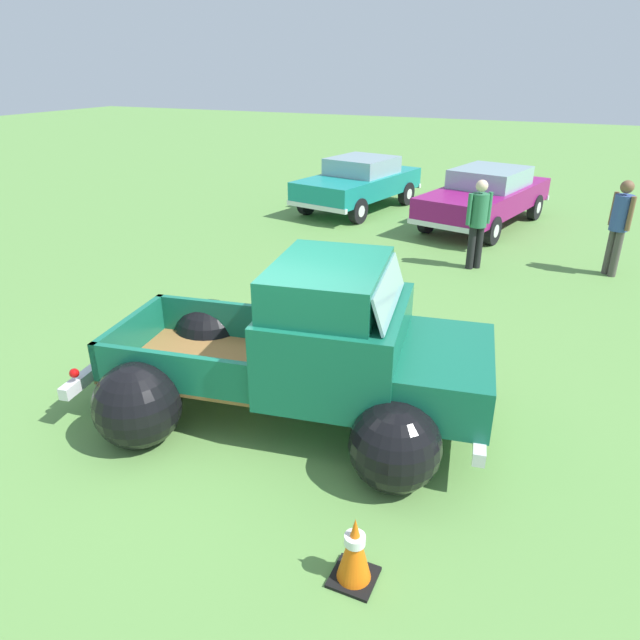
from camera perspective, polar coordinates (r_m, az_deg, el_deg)
name	(u,v)px	position (r m, az deg, el deg)	size (l,w,h in m)	color
ground_plane	(284,411)	(6.95, -3.67, -9.10)	(80.00, 80.00, 0.00)	#609347
vintage_pickup_truck	(314,360)	(6.46, -0.57, -3.99)	(4.87, 3.35, 1.96)	black
show_car_0	(359,182)	(16.49, 3.95, 13.66)	(2.64, 4.41, 1.43)	black
show_car_1	(486,195)	(15.28, 16.28, 11.93)	(2.83, 4.85, 1.43)	black
spectator_0	(620,222)	(12.38, 27.80, 8.69)	(0.48, 0.48, 1.85)	#4C4742
spectator_1	(478,219)	(11.81, 15.55, 9.75)	(0.48, 0.48, 1.78)	black
lane_cone_0	(355,550)	(4.86, 3.48, -22.00)	(0.36, 0.36, 0.63)	black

